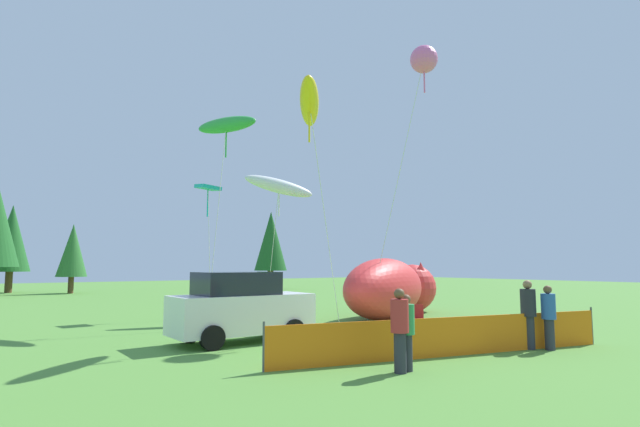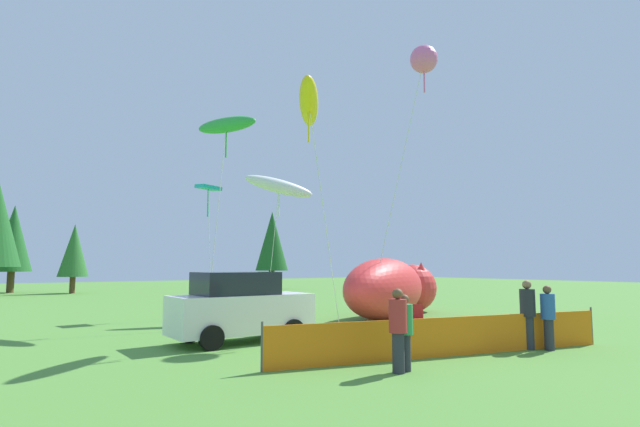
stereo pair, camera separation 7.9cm
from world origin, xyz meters
TOP-DOWN VIEW (x-y plane):
  - ground_plane at (0.00, 0.00)m, footprint 120.00×120.00m
  - parked_car at (-3.79, 2.03)m, footprint 4.04×1.83m
  - folding_chair at (1.95, 0.74)m, footprint 0.69×0.69m
  - inflatable_cat at (4.42, 4.45)m, footprint 8.05×5.58m
  - safety_fence at (-0.53, -2.90)m, footprint 9.34×2.18m
  - spectator_in_blue_shirt at (1.91, -3.44)m, footprint 0.39×0.39m
  - spectator_in_grey_shirt at (-2.68, -3.50)m, footprint 0.35×0.35m
  - spectator_in_yellow_shirt at (2.24, -3.81)m, footprint 0.36×0.36m
  - spectator_in_green_shirt at (-2.93, -3.56)m, footprint 0.37×0.37m
  - kite_green_fish at (-2.29, 6.57)m, footprint 2.10×2.77m
  - kite_white_ghost at (0.47, 7.15)m, footprint 3.11×2.49m
  - kite_teal_diamond at (-1.79, 9.46)m, footprint 0.98×1.34m
  - kite_pink_octopus at (3.38, 1.39)m, footprint 1.56×2.77m
  - kite_yellow_hero at (-1.70, 1.61)m, footprint 3.32×2.71m
  - horizon_tree_east at (-7.42, 36.10)m, footprint 2.97×2.97m
  - horizon_tree_west at (12.71, 29.25)m, footprint 3.01×3.01m
  - horizon_tree_northeast at (-3.49, 32.26)m, footprint 2.28×2.28m

SIDE VIEW (x-z plane):
  - ground_plane at x=0.00m, z-range 0.00..0.00m
  - safety_fence at x=-0.53m, z-range -0.05..0.98m
  - folding_chair at x=1.95m, z-range 0.06..0.95m
  - spectator_in_grey_shirt at x=-2.68m, z-range 0.07..1.66m
  - spectator_in_yellow_shirt at x=2.24m, z-range 0.08..1.75m
  - spectator_in_green_shirt at x=-2.93m, z-range 0.08..1.80m
  - spectator_in_blue_shirt at x=1.91m, z-range 0.08..1.89m
  - parked_car at x=-3.79m, z-range -0.01..1.99m
  - inflatable_cat at x=4.42m, z-range -0.10..2.39m
  - horizon_tree_northeast at x=-3.49m, z-range 0.62..6.07m
  - horizon_tree_east at x=-7.42m, z-range 0.81..7.89m
  - horizon_tree_west at x=12.71m, z-range 0.82..7.99m
  - kite_teal_diamond at x=-1.79m, z-range 2.64..8.42m
  - kite_white_ghost at x=0.47m, z-range 2.45..8.69m
  - kite_yellow_hero at x=-1.70m, z-range 3.32..11.37m
  - kite_green_fish at x=-2.29m, z-range 3.65..11.70m
  - kite_pink_octopus at x=3.38m, z-range 4.70..15.19m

